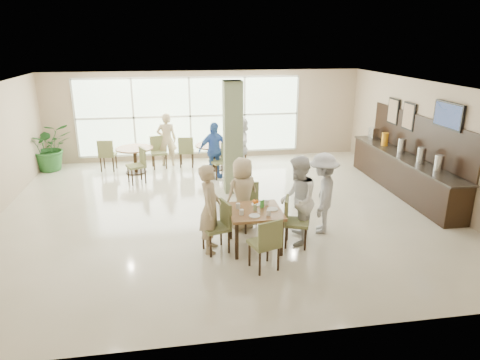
{
  "coord_description": "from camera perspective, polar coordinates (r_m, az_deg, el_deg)",
  "views": [
    {
      "loc": [
        -1.06,
        -9.11,
        3.79
      ],
      "look_at": [
        0.2,
        -1.2,
        1.1
      ],
      "focal_mm": 32.0,
      "sensor_mm": 36.0,
      "label": 1
    }
  ],
  "objects": [
    {
      "name": "ground",
      "position": [
        9.93,
        -2.24,
        -3.9
      ],
      "size": [
        10.0,
        10.0,
        0.0
      ],
      "primitive_type": "plane",
      "color": "beige",
      "rests_on": "ground"
    },
    {
      "name": "room_shell",
      "position": [
        9.41,
        -2.37,
        5.73
      ],
      "size": [
        10.0,
        10.0,
        10.0
      ],
      "color": "white",
      "rests_on": "ground"
    },
    {
      "name": "window_bank",
      "position": [
        13.79,
        -6.66,
        8.46
      ],
      "size": [
        7.0,
        0.04,
        7.0
      ],
      "color": "silver",
      "rests_on": "ground"
    },
    {
      "name": "column",
      "position": [
        10.69,
        -0.97,
        5.63
      ],
      "size": [
        0.45,
        0.45,
        2.8
      ],
      "primitive_type": "cube",
      "color": "#70825A",
      "rests_on": "ground"
    },
    {
      "name": "main_table",
      "position": [
        7.95,
        2.03,
        -4.66
      ],
      "size": [
        0.97,
        0.97,
        0.75
      ],
      "color": "brown",
      "rests_on": "ground"
    },
    {
      "name": "round_table_left",
      "position": [
        12.78,
        -13.85,
        3.41
      ],
      "size": [
        1.07,
        1.07,
        0.75
      ],
      "color": "brown",
      "rests_on": "ground"
    },
    {
      "name": "round_table_right",
      "position": [
        12.8,
        -3.5,
        3.96
      ],
      "size": [
        1.09,
        1.09,
        0.75
      ],
      "color": "brown",
      "rests_on": "ground"
    },
    {
      "name": "chairs_main_table",
      "position": [
        8.0,
        2.26,
        -5.94
      ],
      "size": [
        2.1,
        2.12,
        0.95
      ],
      "color": "olive",
      "rests_on": "ground"
    },
    {
      "name": "chairs_table_left",
      "position": [
        12.74,
        -13.9,
        2.92
      ],
      "size": [
        2.0,
        1.87,
        0.95
      ],
      "color": "olive",
      "rests_on": "ground"
    },
    {
      "name": "chairs_table_right",
      "position": [
        12.84,
        -3.42,
        3.56
      ],
      "size": [
        2.15,
        1.99,
        0.95
      ],
      "color": "olive",
      "rests_on": "ground"
    },
    {
      "name": "tabletop_clutter",
      "position": [
        7.89,
        2.23,
        -3.65
      ],
      "size": [
        0.76,
        0.74,
        0.21
      ],
      "color": "white",
      "rests_on": "main_table"
    },
    {
      "name": "buffet_counter",
      "position": [
        11.67,
        20.96,
        1.19
      ],
      "size": [
        0.64,
        4.7,
        1.95
      ],
      "color": "black",
      "rests_on": "ground"
    },
    {
      "name": "wall_tv",
      "position": [
        10.54,
        26.03,
        7.75
      ],
      "size": [
        0.06,
        1.0,
        0.58
      ],
      "color": "black",
      "rests_on": "ground"
    },
    {
      "name": "framed_art_a",
      "position": [
        11.92,
        21.57,
        7.91
      ],
      "size": [
        0.05,
        0.55,
        0.7
      ],
      "color": "black",
      "rests_on": "ground"
    },
    {
      "name": "framed_art_b",
      "position": [
        12.61,
        19.76,
        8.63
      ],
      "size": [
        0.05,
        0.55,
        0.7
      ],
      "color": "black",
      "rests_on": "ground"
    },
    {
      "name": "potted_plant",
      "position": [
        13.82,
        -24.06,
        4.05
      ],
      "size": [
        1.64,
        1.64,
        1.42
      ],
      "primitive_type": "imported",
      "rotation": [
        0.0,
        0.0,
        0.35
      ],
      "color": "#255D26",
      "rests_on": "ground"
    },
    {
      "name": "teen_left",
      "position": [
        7.79,
        -4.02,
        -3.84
      ],
      "size": [
        0.5,
        0.67,
        1.66
      ],
      "primitive_type": "imported",
      "rotation": [
        0.0,
        0.0,
        1.39
      ],
      "color": "tan",
      "rests_on": "ground"
    },
    {
      "name": "teen_far",
      "position": [
        8.7,
        0.35,
        -1.85
      ],
      "size": [
        0.84,
        0.66,
        1.51
      ],
      "primitive_type": "imported",
      "rotation": [
        0.0,
        0.0,
        3.54
      ],
      "color": "tan",
      "rests_on": "ground"
    },
    {
      "name": "teen_right",
      "position": [
        8.14,
        7.69,
        -2.72
      ],
      "size": [
        0.85,
        0.98,
        1.72
      ],
      "primitive_type": "imported",
      "rotation": [
        0.0,
        0.0,
        -1.85
      ],
      "color": "white",
      "rests_on": "ground"
    },
    {
      "name": "teen_standing",
      "position": [
        8.69,
        10.94,
        -1.76
      ],
      "size": [
        0.96,
        1.21,
        1.65
      ],
      "primitive_type": "imported",
      "rotation": [
        0.0,
        0.0,
        -1.94
      ],
      "color": "#B0B0B3",
      "rests_on": "ground"
    },
    {
      "name": "adult_a",
      "position": [
        11.93,
        -3.51,
        3.96
      ],
      "size": [
        1.05,
        0.81,
        1.58
      ],
      "primitive_type": "imported",
      "rotation": [
        0.0,
        0.0,
        0.34
      ],
      "color": "#3F6BBE",
      "rests_on": "ground"
    },
    {
      "name": "adult_b",
      "position": [
        12.93,
        0.15,
        5.03
      ],
      "size": [
        0.72,
        1.46,
        1.53
      ],
      "primitive_type": "imported",
      "rotation": [
        0.0,
        0.0,
        -1.5
      ],
      "color": "white",
      "rests_on": "ground"
    },
    {
      "name": "adult_standing",
      "position": [
        13.26,
        -9.75,
        5.32
      ],
      "size": [
        0.61,
        0.41,
        1.63
      ],
      "primitive_type": "imported",
      "rotation": [
        0.0,
        0.0,
        3.17
      ],
      "color": "tan",
      "rests_on": "ground"
    }
  ]
}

